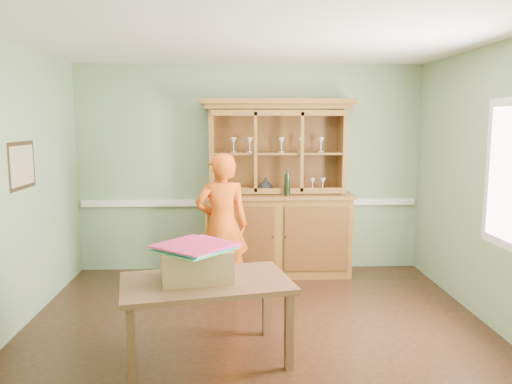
{
  "coord_description": "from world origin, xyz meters",
  "views": [
    {
      "loc": [
        -0.21,
        -4.54,
        1.97
      ],
      "look_at": [
        0.01,
        0.4,
        1.27
      ],
      "focal_mm": 35.0,
      "sensor_mm": 36.0,
      "label": 1
    }
  ],
  "objects_px": {
    "china_hutch": "(277,214)",
    "cardboard_box": "(196,264)",
    "person": "(222,225)",
    "dining_table": "(206,290)"
  },
  "relations": [
    {
      "from": "china_hutch",
      "to": "cardboard_box",
      "type": "relative_size",
      "value": 3.99
    },
    {
      "from": "china_hutch",
      "to": "person",
      "type": "height_order",
      "value": "china_hutch"
    },
    {
      "from": "dining_table",
      "to": "person",
      "type": "xyz_separation_m",
      "value": [
        0.1,
        1.55,
        0.21
      ]
    },
    {
      "from": "dining_table",
      "to": "cardboard_box",
      "type": "relative_size",
      "value": 2.67
    },
    {
      "from": "cardboard_box",
      "to": "person",
      "type": "bearing_deg",
      "value": 83.21
    },
    {
      "from": "person",
      "to": "cardboard_box",
      "type": "bearing_deg",
      "value": 76.91
    },
    {
      "from": "person",
      "to": "dining_table",
      "type": "bearing_deg",
      "value": 80.01
    },
    {
      "from": "dining_table",
      "to": "person",
      "type": "distance_m",
      "value": 1.57
    },
    {
      "from": "dining_table",
      "to": "person",
      "type": "height_order",
      "value": "person"
    },
    {
      "from": "dining_table",
      "to": "cardboard_box",
      "type": "xyz_separation_m",
      "value": [
        -0.08,
        0.04,
        0.21
      ]
    }
  ]
}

